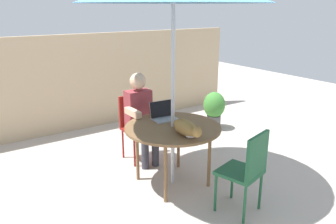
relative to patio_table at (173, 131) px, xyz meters
The scene contains 9 objects.
ground_plane 0.68m from the patio_table, ahead, with size 14.00×14.00×0.00m, color #ADA399.
fence_back 2.53m from the patio_table, 90.00° to the left, with size 5.93×0.08×1.65m, color tan.
patio_table is the anchor object (origin of this frame).
chair_occupied 0.92m from the patio_table, 90.00° to the left, with size 0.40×0.40×0.91m.
chair_empty 1.00m from the patio_table, 74.78° to the right, with size 0.49×0.49×0.91m.
person_seated 0.75m from the patio_table, 90.00° to the left, with size 0.48×0.48×1.25m.
laptop 0.33m from the patio_table, 78.36° to the left, with size 0.32×0.27×0.21m.
cat 0.36m from the patio_table, 98.19° to the right, with size 0.23×0.65×0.17m.
potted_plant_near_fence 2.13m from the patio_table, 34.90° to the left, with size 0.38×0.38×0.66m.
Camera 1 is at (-2.14, -3.07, 2.08)m, focal length 36.26 mm.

